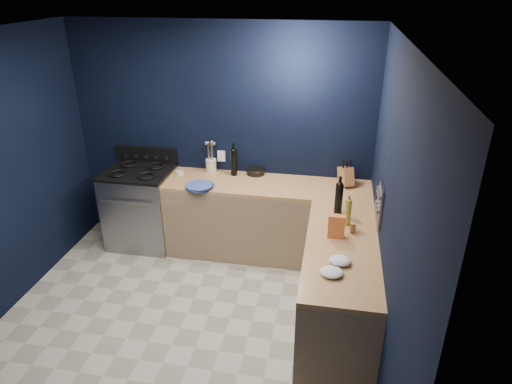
% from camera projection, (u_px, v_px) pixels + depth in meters
% --- Properties ---
extents(floor, '(3.50, 3.50, 0.02)m').
position_uv_depth(floor, '(180.00, 329.00, 4.26)').
color(floor, '#B7B2A1').
rests_on(floor, ground).
extents(ceiling, '(3.50, 3.50, 0.02)m').
position_uv_depth(ceiling, '(152.00, 37.00, 3.14)').
color(ceiling, silver).
rests_on(ceiling, ground).
extents(wall_back, '(3.50, 0.02, 2.60)m').
position_uv_depth(wall_back, '(221.00, 138.00, 5.27)').
color(wall_back, black).
rests_on(wall_back, ground).
extents(wall_right, '(0.02, 3.50, 2.60)m').
position_uv_depth(wall_right, '(390.00, 224.00, 3.42)').
color(wall_right, black).
rests_on(wall_right, ground).
extents(wall_front, '(3.50, 0.02, 2.60)m').
position_uv_depth(wall_front, '(38.00, 372.00, 2.14)').
color(wall_front, black).
rests_on(wall_front, ground).
extents(cab_back, '(2.30, 0.63, 0.86)m').
position_uv_depth(cab_back, '(267.00, 221.00, 5.26)').
color(cab_back, '#987958').
rests_on(cab_back, floor).
extents(top_back, '(2.30, 0.63, 0.04)m').
position_uv_depth(top_back, '(267.00, 186.00, 5.06)').
color(top_back, brown).
rests_on(top_back, cab_back).
extents(cab_right, '(0.63, 1.67, 0.86)m').
position_uv_depth(cab_right, '(338.00, 290.00, 4.10)').
color(cab_right, '#987958').
rests_on(cab_right, floor).
extents(top_right, '(0.63, 1.67, 0.04)m').
position_uv_depth(top_right, '(342.00, 247.00, 3.91)').
color(top_right, brown).
rests_on(top_right, cab_right).
extents(gas_range, '(0.76, 0.66, 0.92)m').
position_uv_depth(gas_range, '(142.00, 208.00, 5.48)').
color(gas_range, gray).
rests_on(gas_range, floor).
extents(oven_door, '(0.59, 0.02, 0.42)m').
position_uv_depth(oven_door, '(131.00, 222.00, 5.20)').
color(oven_door, black).
rests_on(oven_door, gas_range).
extents(cooktop, '(0.76, 0.66, 0.03)m').
position_uv_depth(cooktop, '(138.00, 172.00, 5.27)').
color(cooktop, black).
rests_on(cooktop, gas_range).
extents(backguard, '(0.76, 0.06, 0.20)m').
position_uv_depth(backguard, '(147.00, 155.00, 5.49)').
color(backguard, black).
rests_on(backguard, gas_range).
extents(spice_panel, '(0.02, 0.28, 0.38)m').
position_uv_depth(spice_panel, '(380.00, 205.00, 3.96)').
color(spice_panel, gray).
rests_on(spice_panel, wall_right).
extents(wall_outlet, '(0.09, 0.02, 0.13)m').
position_uv_depth(wall_outlet, '(221.00, 156.00, 5.34)').
color(wall_outlet, white).
rests_on(wall_outlet, wall_back).
extents(plate_stack, '(0.35, 0.35, 0.04)m').
position_uv_depth(plate_stack, '(199.00, 186.00, 4.95)').
color(plate_stack, '#293792').
rests_on(plate_stack, top_back).
extents(ramekin, '(0.10, 0.10, 0.03)m').
position_uv_depth(ramekin, '(180.00, 173.00, 5.30)').
color(ramekin, white).
rests_on(ramekin, top_back).
extents(utensil_crock, '(0.14, 0.14, 0.15)m').
position_uv_depth(utensil_crock, '(211.00, 165.00, 5.35)').
color(utensil_crock, '#EFEEC2').
rests_on(utensil_crock, top_back).
extents(wine_bottle_back, '(0.10, 0.10, 0.30)m').
position_uv_depth(wine_bottle_back, '(234.00, 163.00, 5.22)').
color(wine_bottle_back, black).
rests_on(wine_bottle_back, top_back).
extents(lemon_basket, '(0.24, 0.24, 0.08)m').
position_uv_depth(lemon_basket, '(256.00, 171.00, 5.29)').
color(lemon_basket, black).
rests_on(lemon_basket, top_back).
extents(knife_block, '(0.21, 0.27, 0.26)m').
position_uv_depth(knife_block, '(346.00, 176.00, 4.99)').
color(knife_block, brown).
rests_on(knife_block, top_back).
extents(wine_bottle_right, '(0.08, 0.08, 0.31)m').
position_uv_depth(wine_bottle_right, '(339.00, 199.00, 4.36)').
color(wine_bottle_right, black).
rests_on(wine_bottle_right, top_right).
extents(oil_bottle, '(0.07, 0.07, 0.26)m').
position_uv_depth(oil_bottle, '(348.00, 212.00, 4.17)').
color(oil_bottle, olive).
rests_on(oil_bottle, top_right).
extents(spice_jar_near, '(0.06, 0.06, 0.10)m').
position_uv_depth(spice_jar_near, '(334.00, 222.00, 4.16)').
color(spice_jar_near, olive).
rests_on(spice_jar_near, top_right).
extents(spice_jar_far, '(0.06, 0.06, 0.10)m').
position_uv_depth(spice_jar_far, '(353.00, 228.00, 4.07)').
color(spice_jar_far, olive).
rests_on(spice_jar_far, top_right).
extents(crouton_bag, '(0.15, 0.07, 0.22)m').
position_uv_depth(crouton_bag, '(336.00, 226.00, 3.98)').
color(crouton_bag, red).
rests_on(crouton_bag, top_right).
extents(towel_front, '(0.22, 0.20, 0.06)m').
position_uv_depth(towel_front, '(340.00, 261.00, 3.63)').
color(towel_front, white).
rests_on(towel_front, top_right).
extents(towel_end, '(0.23, 0.22, 0.05)m').
position_uv_depth(towel_end, '(331.00, 272.00, 3.50)').
color(towel_end, white).
rests_on(towel_end, top_right).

